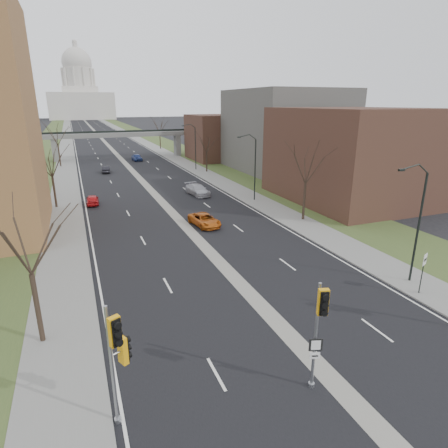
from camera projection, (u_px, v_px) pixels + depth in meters
ground at (326, 374)px, 18.26m from camera, size 700.00×700.00×0.00m
road_surface at (99, 135)px, 150.74m from camera, size 20.00×600.00×0.01m
median_strip at (99, 135)px, 150.74m from camera, size 1.20×600.00×0.02m
sidewalk_right at (129, 134)px, 154.95m from camera, size 4.00×600.00×0.12m
sidewalk_left at (67, 136)px, 146.49m from camera, size 4.00×600.00×0.12m
grass_verge_right at (143, 134)px, 157.07m from camera, size 8.00×600.00×0.10m
grass_verge_left at (50, 137)px, 144.38m from camera, size 8.00×600.00×0.10m
commercial_block_near at (351, 155)px, 49.59m from camera, size 16.00×20.00×12.00m
commercial_block_mid at (285, 131)px, 71.73m from camera, size 18.00×22.00×15.00m
commercial_block_far at (222, 137)px, 86.29m from camera, size 14.00×14.00×10.00m
pedestrian_bridge at (119, 138)px, 87.41m from camera, size 34.00×3.00×6.45m
capitol at (80, 95)px, 295.13m from camera, size 48.00×42.00×55.75m
streetlight_near at (416, 191)px, 25.28m from camera, size 2.61×0.20×8.70m
streetlight_mid at (250, 149)px, 48.24m from camera, size 2.61×0.20×8.70m
streetlight_far at (191, 134)px, 71.20m from camera, size 2.61×0.20×8.70m
tree_left_a at (24, 229)px, 18.69m from camera, size 7.20×7.20×9.40m
tree_left_b at (50, 158)px, 45.31m from camera, size 6.75×6.75×8.81m
tree_left_c at (56, 132)px, 75.09m from camera, size 7.65×7.65×9.99m
tree_right_a at (307, 161)px, 40.22m from camera, size 7.20×7.20×9.40m
tree_right_b at (206, 141)px, 69.61m from camera, size 6.30×6.30×8.22m
tree_right_c at (159, 124)px, 104.56m from camera, size 7.65×7.65×9.99m
signal_pole_left at (117, 349)px, 14.44m from camera, size 0.91×1.27×5.47m
signal_pole_median at (319, 320)px, 16.04m from camera, size 0.73×0.90×5.37m
speed_limit_sign at (423, 266)px, 25.26m from camera, size 0.59×0.28×2.89m
car_left_near at (92, 200)px, 48.49m from camera, size 1.69×3.84×1.29m
car_left_far at (106, 169)px, 70.65m from camera, size 1.76×3.99×1.27m
car_right_near at (204, 220)px, 40.11m from camera, size 2.79×4.95×1.30m
car_right_mid at (198, 190)px, 53.49m from camera, size 2.80×5.46×1.52m
car_right_far at (137, 157)px, 85.06m from camera, size 2.12×4.56×1.51m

